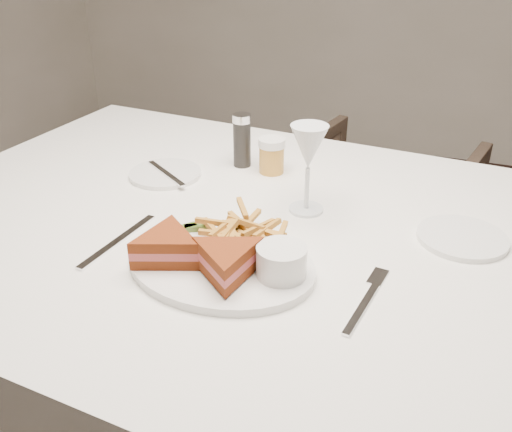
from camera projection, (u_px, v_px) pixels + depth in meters
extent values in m
cube|color=white|center=(264.00, 377.00, 1.24)|extent=(1.57, 1.12, 0.75)
imported|color=#45362A|center=(376.00, 212.00, 2.06)|extent=(0.71, 0.68, 0.62)
ellipsoid|color=white|center=(221.00, 265.00, 0.94)|extent=(0.34, 0.28, 0.01)
cube|color=silver|center=(118.00, 241.00, 1.02)|extent=(0.04, 0.21, 0.00)
cylinder|color=white|center=(165.00, 174.00, 1.27)|extent=(0.16, 0.16, 0.01)
cylinder|color=white|center=(462.00, 238.00, 1.02)|extent=(0.16, 0.16, 0.01)
cylinder|color=black|center=(242.00, 140.00, 1.30)|extent=(0.04, 0.04, 0.12)
cylinder|color=#BB812D|center=(272.00, 156.00, 1.27)|extent=(0.06, 0.06, 0.08)
cube|color=#496724|center=(200.00, 227.00, 1.03)|extent=(0.06, 0.04, 0.01)
cube|color=#496724|center=(182.00, 229.00, 1.02)|extent=(0.05, 0.05, 0.01)
cylinder|color=white|center=(281.00, 261.00, 0.89)|extent=(0.08, 0.08, 0.05)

